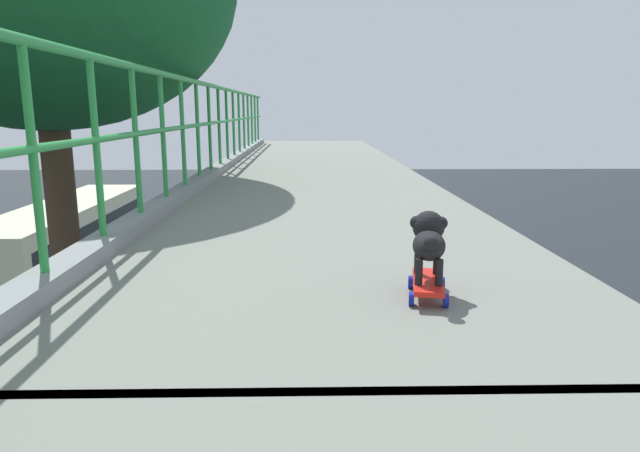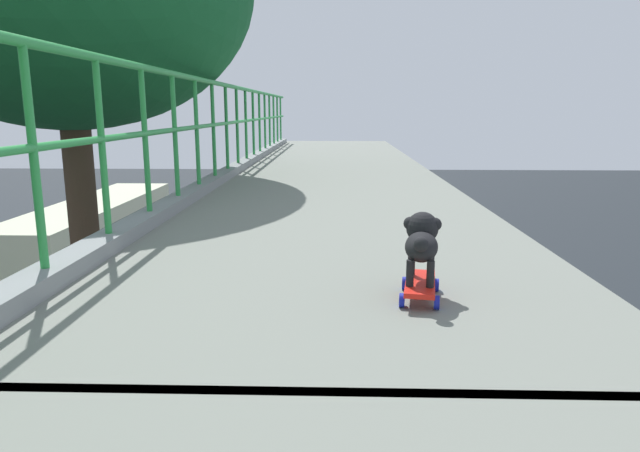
{
  "view_description": "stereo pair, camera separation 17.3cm",
  "coord_description": "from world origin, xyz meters",
  "px_view_note": "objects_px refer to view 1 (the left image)",
  "views": [
    {
      "loc": [
        1.07,
        -1.5,
        6.49
      ],
      "look_at": [
        1.14,
        1.9,
        5.78
      ],
      "focal_mm": 31.5,
      "sensor_mm": 36.0,
      "label": 1
    },
    {
      "loc": [
        1.25,
        -1.5,
        6.49
      ],
      "look_at": [
        1.14,
        1.9,
        5.78
      ],
      "focal_mm": 31.5,
      "sensor_mm": 36.0,
      "label": 2
    }
  ],
  "objects_px": {
    "car_silver_fifth": "(65,381)",
    "city_bus": "(67,239)",
    "small_dog": "(429,238)",
    "toy_skateboard": "(428,284)"
  },
  "relations": [
    {
      "from": "car_silver_fifth",
      "to": "city_bus",
      "type": "distance_m",
      "value": 10.03
    },
    {
      "from": "city_bus",
      "to": "small_dog",
      "type": "distance_m",
      "value": 20.89
    },
    {
      "from": "toy_skateboard",
      "to": "small_dog",
      "type": "xyz_separation_m",
      "value": [
        0.01,
        0.05,
        0.22
      ]
    },
    {
      "from": "car_silver_fifth",
      "to": "city_bus",
      "type": "relative_size",
      "value": 0.34
    },
    {
      "from": "car_silver_fifth",
      "to": "toy_skateboard",
      "type": "bearing_deg",
      "value": -56.18
    },
    {
      "from": "car_silver_fifth",
      "to": "city_bus",
      "type": "xyz_separation_m",
      "value": [
        -3.74,
        9.24,
        1.08
      ]
    },
    {
      "from": "car_silver_fifth",
      "to": "small_dog",
      "type": "bearing_deg",
      "value": -56.01
    },
    {
      "from": "small_dog",
      "to": "car_silver_fifth",
      "type": "bearing_deg",
      "value": 123.99
    },
    {
      "from": "city_bus",
      "to": "small_dog",
      "type": "xyz_separation_m",
      "value": [
        9.67,
        -18.04,
        4.14
      ]
    },
    {
      "from": "toy_skateboard",
      "to": "small_dog",
      "type": "height_order",
      "value": "small_dog"
    }
  ]
}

